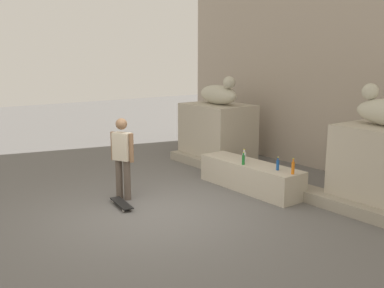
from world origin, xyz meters
The scene contains 12 objects.
ground_plane centered at (0.00, 0.00, 0.00)m, with size 40.00×40.00×0.00m, color #605E5B.
facade_wall centered at (0.00, 5.34, 3.31)m, with size 10.48×0.60×6.62m, color #AEA08F.
pedestal_left centered at (-2.49, 3.59, 0.79)m, with size 1.84×1.38×1.59m, color #B7AD99.
statue_reclining_left centered at (-2.45, 3.59, 1.87)m, with size 1.67×0.80×0.78m.
ledge_block centered at (0.00, 2.41, 0.30)m, with size 2.56×0.70×0.60m, color #B7AD99.
skater centered at (-1.10, -0.12, 0.92)m, with size 0.50×0.34×1.67m.
skateboard centered at (-0.71, -0.38, 0.06)m, with size 0.82×0.31×0.08m.
bottle_orange centered at (1.18, 2.40, 0.74)m, with size 0.06×0.06×0.32m.
bottle_green centered at (0.03, 2.16, 0.71)m, with size 0.06×0.06×0.27m.
bottle_clear centered at (-0.17, 2.38, 0.71)m, with size 0.08×0.08×0.27m.
bottle_blue centered at (0.79, 2.39, 0.72)m, with size 0.06×0.06×0.28m.
stair_step centered at (0.00, 2.88, 0.11)m, with size 6.82×0.50×0.23m, color gray.
Camera 1 is at (6.51, -4.15, 2.86)m, focal length 40.50 mm.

